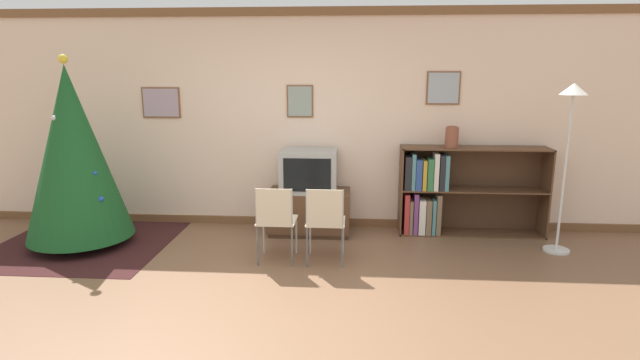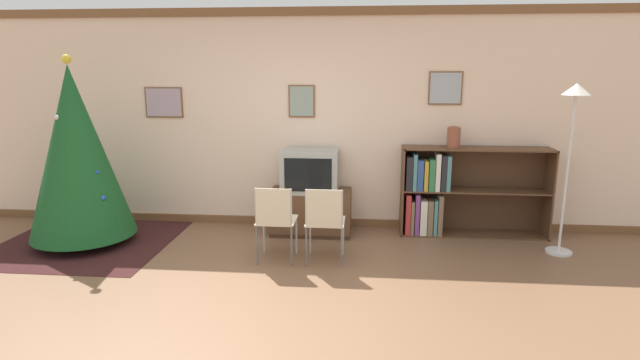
{
  "view_description": "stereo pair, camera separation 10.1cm",
  "coord_description": "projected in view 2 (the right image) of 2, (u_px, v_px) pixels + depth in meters",
  "views": [
    {
      "loc": [
        0.75,
        -3.82,
        2.0
      ],
      "look_at": [
        0.39,
        1.29,
        0.84
      ],
      "focal_mm": 28.0,
      "sensor_mm": 36.0,
      "label": 1
    },
    {
      "loc": [
        0.85,
        -3.82,
        2.0
      ],
      "look_at": [
        0.39,
        1.29,
        0.84
      ],
      "focal_mm": 28.0,
      "sensor_mm": 36.0,
      "label": 2
    }
  ],
  "objects": [
    {
      "name": "christmas_tree",
      "position": [
        76.0,
        153.0,
        5.58
      ],
      "size": [
        1.15,
        1.15,
        2.13
      ],
      "color": "maroon",
      "rests_on": "area_rug"
    },
    {
      "name": "tv_console",
      "position": [
        311.0,
        212.0,
        6.13
      ],
      "size": [
        0.99,
        0.54,
        0.53
      ],
      "color": "#412A1A",
      "rests_on": "ground_plane"
    },
    {
      "name": "wall_back",
      "position": [
        297.0,
        120.0,
        6.24
      ],
      "size": [
        9.06,
        0.11,
        2.7
      ],
      "color": "beige",
      "rests_on": "ground_plane"
    },
    {
      "name": "area_rug",
      "position": [
        86.0,
        243.0,
        5.82
      ],
      "size": [
        1.95,
        1.83,
        0.01
      ],
      "color": "#381919",
      "rests_on": "ground_plane"
    },
    {
      "name": "ground_plane",
      "position": [
        261.0,
        309.0,
        4.22
      ],
      "size": [
        24.0,
        24.0,
        0.0
      ],
      "primitive_type": "plane",
      "color": "brown"
    },
    {
      "name": "bookshelf",
      "position": [
        447.0,
        192.0,
        6.02
      ],
      "size": [
        1.74,
        0.36,
        1.07
      ],
      "color": "brown",
      "rests_on": "ground_plane"
    },
    {
      "name": "folding_chair_right",
      "position": [
        325.0,
        220.0,
        5.1
      ],
      "size": [
        0.4,
        0.4,
        0.82
      ],
      "color": "beige",
      "rests_on": "ground_plane"
    },
    {
      "name": "folding_chair_left",
      "position": [
        275.0,
        219.0,
        5.15
      ],
      "size": [
        0.4,
        0.4,
        0.82
      ],
      "color": "beige",
      "rests_on": "ground_plane"
    },
    {
      "name": "television",
      "position": [
        310.0,
        171.0,
        6.02
      ],
      "size": [
        0.67,
        0.51,
        0.5
      ],
      "color": "#9E9E99",
      "rests_on": "tv_console"
    },
    {
      "name": "standing_lamp",
      "position": [
        573.0,
        125.0,
        5.2
      ],
      "size": [
        0.28,
        0.28,
        1.84
      ],
      "color": "silver",
      "rests_on": "ground_plane"
    },
    {
      "name": "vase",
      "position": [
        454.0,
        137.0,
        5.83
      ],
      "size": [
        0.15,
        0.15,
        0.25
      ],
      "color": "brown",
      "rests_on": "bookshelf"
    }
  ]
}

